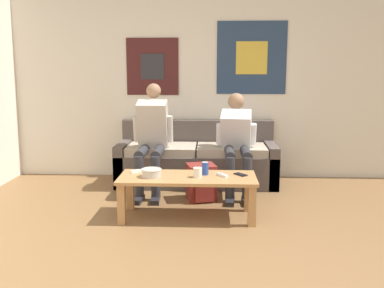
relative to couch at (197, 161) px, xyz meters
The scene contains 12 objects.
wall_back 1.07m from the couch, 87.78° to the left, with size 10.00×0.07×2.55m.
couch is the anchor object (origin of this frame).
coffee_table 1.26m from the couch, 92.00° to the right, with size 1.29×0.53×0.40m.
person_seated_adult 0.73m from the couch, 144.63° to the right, with size 0.47×0.89×1.23m.
person_seated_teen 0.68m from the couch, 36.29° to the right, with size 0.47×0.99×1.12m.
backpack 0.71m from the couch, 83.85° to the right, with size 0.35×0.37×0.39m.
ceramic_bowl 1.36m from the couch, 106.36° to the right, with size 0.19×0.19×0.08m.
pillar_candle 1.30m from the couch, 87.70° to the right, with size 0.08×0.08×0.10m.
drink_can_blue 1.21m from the couch, 84.23° to the right, with size 0.07×0.07×0.12m.
game_controller_near_left 1.29m from the couch, 77.12° to the right, with size 0.11×0.14×0.03m.
game_controller_near_right 1.25m from the couch, 116.05° to the right, with size 0.13×0.12×0.03m.
cell_phone 1.28m from the couch, 68.88° to the right, with size 0.14×0.15×0.01m.
Camera 1 is at (0.17, -2.56, 1.41)m, focal length 40.00 mm.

